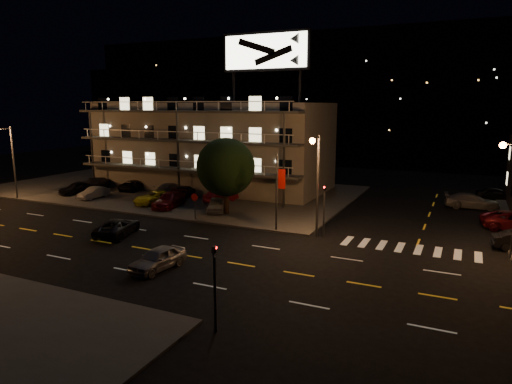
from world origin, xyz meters
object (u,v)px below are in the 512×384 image
at_px(lot_car_2, 155,198).
at_px(road_car_west, 118,227).
at_px(road_car_east, 158,259).
at_px(tree, 225,169).
at_px(lot_car_4, 216,205).
at_px(lot_car_7, 171,188).

bearing_deg(lot_car_2, road_car_west, -50.51).
xyz_separation_m(road_car_east, road_car_west, (-7.66, 4.94, -0.03)).
distance_m(tree, lot_car_4, 3.81).
bearing_deg(lot_car_2, lot_car_7, 124.60).
bearing_deg(lot_car_7, lot_car_4, 147.44).
xyz_separation_m(lot_car_4, lot_car_7, (-9.12, 5.40, -0.00)).
height_order(lot_car_2, lot_car_4, lot_car_4).
bearing_deg(tree, road_car_west, -115.00).
xyz_separation_m(lot_car_2, road_car_east, (11.91, -15.31, -0.08)).
bearing_deg(lot_car_4, lot_car_7, 124.40).
relative_size(lot_car_2, lot_car_7, 1.02).
xyz_separation_m(tree, lot_car_4, (-1.23, 0.28, -3.60)).
relative_size(lot_car_2, road_car_west, 0.95).
relative_size(lot_car_2, road_car_east, 1.11).
distance_m(lot_car_2, lot_car_7, 5.26).
bearing_deg(road_car_east, lot_car_2, 134.73).
distance_m(lot_car_2, lot_car_4, 7.56).
bearing_deg(road_car_west, lot_car_4, -123.41).
bearing_deg(lot_car_7, lot_car_2, 105.43).
relative_size(tree, road_car_west, 1.48).
distance_m(lot_car_4, road_car_east, 15.56).
xyz_separation_m(lot_car_2, lot_car_7, (-1.57, 5.02, 0.02)).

